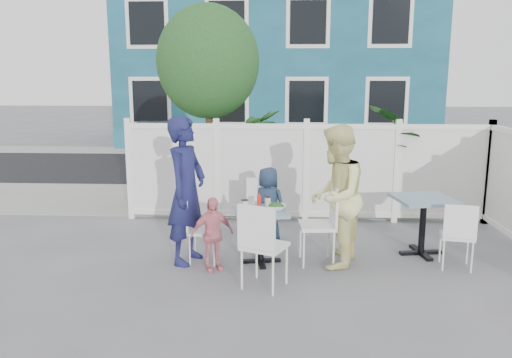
{
  "coord_description": "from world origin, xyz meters",
  "views": [
    {
      "loc": [
        -0.29,
        -5.59,
        2.28
      ],
      "look_at": [
        -0.63,
        0.84,
        1.0
      ],
      "focal_mm": 35.0,
      "sensor_mm": 36.0,
      "label": 1
    }
  ],
  "objects_px": {
    "main_table": "(261,222)",
    "woman": "(336,197)",
    "toddler": "(212,234)",
    "chair_near": "(261,240)",
    "chair_right": "(324,218)",
    "man": "(186,191)",
    "chair_back": "(259,206)",
    "spare_table": "(423,211)",
    "utility_cabinet": "(160,161)",
    "chair_left": "(198,225)",
    "boy": "(268,204)"
  },
  "relations": [
    {
      "from": "man",
      "to": "woman",
      "type": "bearing_deg",
      "value": -74.59
    },
    {
      "from": "main_table",
      "to": "chair_near",
      "type": "height_order",
      "value": "chair_near"
    },
    {
      "from": "boy",
      "to": "chair_near",
      "type": "bearing_deg",
      "value": 112.18
    },
    {
      "from": "toddler",
      "to": "chair_near",
      "type": "bearing_deg",
      "value": -68.81
    },
    {
      "from": "spare_table",
      "to": "woman",
      "type": "height_order",
      "value": "woman"
    },
    {
      "from": "main_table",
      "to": "chair_back",
      "type": "height_order",
      "value": "chair_back"
    },
    {
      "from": "chair_left",
      "to": "toddler",
      "type": "bearing_deg",
      "value": 39.47
    },
    {
      "from": "chair_back",
      "to": "chair_near",
      "type": "relative_size",
      "value": 0.93
    },
    {
      "from": "spare_table",
      "to": "man",
      "type": "relative_size",
      "value": 0.45
    },
    {
      "from": "chair_back",
      "to": "chair_right",
      "type": "bearing_deg",
      "value": 148.31
    },
    {
      "from": "utility_cabinet",
      "to": "toddler",
      "type": "distance_m",
      "value": 4.16
    },
    {
      "from": "main_table",
      "to": "boy",
      "type": "height_order",
      "value": "boy"
    },
    {
      "from": "chair_right",
      "to": "boy",
      "type": "xyz_separation_m",
      "value": [
        -0.73,
        0.86,
        -0.04
      ]
    },
    {
      "from": "toddler",
      "to": "woman",
      "type": "bearing_deg",
      "value": -17.59
    },
    {
      "from": "man",
      "to": "boy",
      "type": "xyz_separation_m",
      "value": [
        1.0,
        0.91,
        -0.39
      ]
    },
    {
      "from": "spare_table",
      "to": "toddler",
      "type": "height_order",
      "value": "toddler"
    },
    {
      "from": "spare_table",
      "to": "chair_left",
      "type": "distance_m",
      "value": 2.95
    },
    {
      "from": "chair_back",
      "to": "utility_cabinet",
      "type": "bearing_deg",
      "value": -42.38
    },
    {
      "from": "main_table",
      "to": "utility_cabinet",
      "type": "bearing_deg",
      "value": 121.08
    },
    {
      "from": "chair_left",
      "to": "boy",
      "type": "distance_m",
      "value": 1.25
    },
    {
      "from": "woman",
      "to": "main_table",
      "type": "bearing_deg",
      "value": -76.39
    },
    {
      "from": "man",
      "to": "woman",
      "type": "relative_size",
      "value": 1.05
    },
    {
      "from": "chair_near",
      "to": "toddler",
      "type": "xyz_separation_m",
      "value": [
        -0.62,
        0.55,
        -0.11
      ]
    },
    {
      "from": "toddler",
      "to": "main_table",
      "type": "bearing_deg",
      "value": -0.84
    },
    {
      "from": "spare_table",
      "to": "boy",
      "type": "bearing_deg",
      "value": 166.8
    },
    {
      "from": "man",
      "to": "chair_left",
      "type": "bearing_deg",
      "value": -71.15
    },
    {
      "from": "chair_right",
      "to": "toddler",
      "type": "xyz_separation_m",
      "value": [
        -1.37,
        -0.32,
        -0.13
      ]
    },
    {
      "from": "chair_right",
      "to": "man",
      "type": "relative_size",
      "value": 0.54
    },
    {
      "from": "main_table",
      "to": "toddler",
      "type": "height_order",
      "value": "toddler"
    },
    {
      "from": "utility_cabinet",
      "to": "toddler",
      "type": "bearing_deg",
      "value": -71.24
    },
    {
      "from": "woman",
      "to": "utility_cabinet",
      "type": "bearing_deg",
      "value": -123.62
    },
    {
      "from": "man",
      "to": "toddler",
      "type": "relative_size",
      "value": 2.03
    },
    {
      "from": "utility_cabinet",
      "to": "main_table",
      "type": "height_order",
      "value": "utility_cabinet"
    },
    {
      "from": "main_table",
      "to": "woman",
      "type": "relative_size",
      "value": 0.42
    },
    {
      "from": "chair_left",
      "to": "chair_near",
      "type": "height_order",
      "value": "chair_near"
    },
    {
      "from": "chair_back",
      "to": "toddler",
      "type": "height_order",
      "value": "chair_back"
    },
    {
      "from": "main_table",
      "to": "chair_back",
      "type": "bearing_deg",
      "value": 94.27
    },
    {
      "from": "chair_left",
      "to": "man",
      "type": "relative_size",
      "value": 0.45
    },
    {
      "from": "main_table",
      "to": "chair_near",
      "type": "relative_size",
      "value": 0.76
    },
    {
      "from": "chair_near",
      "to": "spare_table",
      "type": "bearing_deg",
      "value": 55.27
    },
    {
      "from": "chair_near",
      "to": "man",
      "type": "distance_m",
      "value": 1.33
    },
    {
      "from": "utility_cabinet",
      "to": "main_table",
      "type": "distance_m",
      "value": 4.16
    },
    {
      "from": "chair_right",
      "to": "chair_near",
      "type": "distance_m",
      "value": 1.15
    },
    {
      "from": "boy",
      "to": "toddler",
      "type": "distance_m",
      "value": 1.35
    },
    {
      "from": "utility_cabinet",
      "to": "toddler",
      "type": "xyz_separation_m",
      "value": [
        1.57,
        -3.84,
        -0.26
      ]
    },
    {
      "from": "chair_right",
      "to": "chair_left",
      "type": "bearing_deg",
      "value": 87.22
    },
    {
      "from": "man",
      "to": "boy",
      "type": "bearing_deg",
      "value": -31.32
    },
    {
      "from": "woman",
      "to": "toddler",
      "type": "relative_size",
      "value": 1.93
    },
    {
      "from": "chair_left",
      "to": "toddler",
      "type": "relative_size",
      "value": 0.92
    },
    {
      "from": "utility_cabinet",
      "to": "boy",
      "type": "relative_size",
      "value": 1.32
    }
  ]
}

